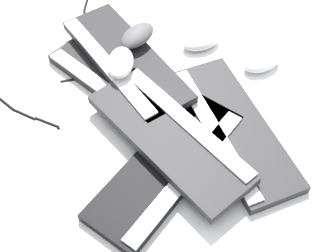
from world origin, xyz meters
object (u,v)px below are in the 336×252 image
Objects in this scene: keyboard_0 at (168,166)px; keyboard_3 at (125,60)px; keyboard_1 at (233,128)px; keyboard_4 at (170,137)px; mouse_3 at (137,35)px; mouse_4 at (121,62)px; mouse_2 at (262,62)px; mouse_1 at (201,41)px; keyboard_2 at (123,83)px.

keyboard_3 reaches higher than keyboard_0.
keyboard_1 is 1.09× the size of keyboard_4.
mouse_3 is 0.11m from mouse_4.
mouse_3 is at bearing -35.40° from mouse_2.
keyboard_1 is 0.17m from keyboard_4.
keyboard_0 is at bearing 25.27° from keyboard_3.
mouse_1 is (-0.42, 0.06, 0.01)m from keyboard_0.
keyboard_0 is at bearing 30.21° from keyboard_2.
keyboard_2 is 0.07m from mouse_4.
mouse_1 reaches higher than keyboard_0.
keyboard_2 is 4.02× the size of mouse_4.
keyboard_3 is 0.28m from keyboard_4.
mouse_3 is at bearing 171.15° from mouse_1.
keyboard_4 is 3.83× the size of mouse_4.
keyboard_3 is 0.37m from mouse_2.
keyboard_3 is at bearing -25.87° from mouse_2.
keyboard_4 is (0.24, 0.14, 0.00)m from keyboard_3.
keyboard_2 is 0.06m from keyboard_3.
keyboard_1 is (-0.12, 0.15, 0.00)m from keyboard_0.
mouse_1 is at bearing -54.06° from mouse_4.
keyboard_3 is at bearing 179.23° from keyboard_2.
keyboard_0 is 1.08× the size of keyboard_4.
keyboard_1 is 0.33m from mouse_4.
keyboard_0 is 0.19m from keyboard_1.
mouse_4 is at bearing 16.17° from mouse_3.
mouse_1 is at bearing 171.07° from keyboard_4.
keyboard_1 is 4.18× the size of mouse_4.
mouse_3 and mouse_4 have the same top height.
mouse_3 is (-0.30, -0.11, 0.04)m from keyboard_4.
mouse_4 is (-0.13, -0.29, 0.07)m from keyboard_1.
mouse_1 is at bearing 172.56° from keyboard_0.
keyboard_4 is 3.83× the size of mouse_2.
keyboard_3 is 0.08m from mouse_3.
mouse_3 is at bearing -159.26° from keyboard_4.
mouse_2 is (-0.11, 0.37, 0.01)m from keyboard_2.
mouse_2 reaches higher than keyboard_2.
mouse_1 reaches higher than keyboard_1.
mouse_4 is at bearing -143.74° from keyboard_4.
keyboard_0 is at bearing 1.40° from keyboard_4.
mouse_2 is 1.00× the size of mouse_4.
mouse_1 is (-0.36, 0.06, -0.02)m from keyboard_4.
mouse_2 is 1.00× the size of mouse_3.
keyboard_3 reaches higher than keyboard_2.
keyboard_1 is 1.04× the size of keyboard_2.
keyboard_4 is 3.83× the size of mouse_1.
keyboard_3 is at bearing -176.72° from mouse_1.
mouse_2 is (0.07, 0.17, 0.00)m from mouse_1.
mouse_2 is at bearing 147.56° from keyboard_0.
keyboard_3 is 0.06m from mouse_4.
mouse_3 reaches higher than mouse_2.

